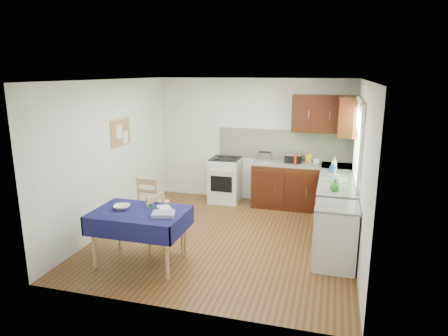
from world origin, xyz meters
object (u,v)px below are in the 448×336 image
(chair_near, at_px, (163,224))
(dish_rack, at_px, (336,179))
(dining_table, at_px, (140,218))
(sandwich_press, at_px, (293,158))
(chair_far, at_px, (152,201))
(toaster, at_px, (265,157))
(kettle, at_px, (336,182))

(chair_near, height_order, dish_rack, dish_rack)
(dining_table, relative_size, sandwich_press, 4.09)
(chair_far, distance_m, toaster, 2.43)
(dining_table, bearing_deg, kettle, 12.24)
(dining_table, relative_size, toaster, 4.66)
(chair_near, xyz_separation_m, toaster, (1.02, 2.61, 0.51))
(chair_near, bearing_deg, toaster, -4.31)
(chair_near, bearing_deg, sandwich_press, -12.91)
(dining_table, xyz_separation_m, chair_near, (0.20, 0.31, -0.18))
(toaster, height_order, dish_rack, toaster)
(dining_table, distance_m, dish_rack, 3.17)
(dining_table, height_order, dish_rack, dish_rack)
(toaster, bearing_deg, chair_far, -133.17)
(dining_table, height_order, toaster, toaster)
(dining_table, distance_m, sandwich_press, 3.51)
(chair_near, height_order, toaster, toaster)
(dining_table, relative_size, chair_far, 1.34)
(chair_near, xyz_separation_m, kettle, (2.38, 1.02, 0.52))
(dish_rack, bearing_deg, sandwich_press, 115.23)
(chair_near, height_order, sandwich_press, sandwich_press)
(dish_rack, bearing_deg, chair_near, -156.53)
(dining_table, distance_m, chair_far, 1.23)
(chair_far, height_order, toaster, toaster)
(chair_far, relative_size, kettle, 3.90)
(toaster, xyz_separation_m, kettle, (1.36, -1.58, 0.01))
(dish_rack, distance_m, kettle, 0.51)
(sandwich_press, distance_m, dish_rack, 1.43)
(sandwich_press, height_order, dish_rack, dish_rack)
(chair_far, xyz_separation_m, sandwich_press, (2.14, 1.86, 0.49))
(chair_near, relative_size, sandwich_press, 2.96)
(chair_far, relative_size, toaster, 3.48)
(sandwich_press, relative_size, kettle, 1.28)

